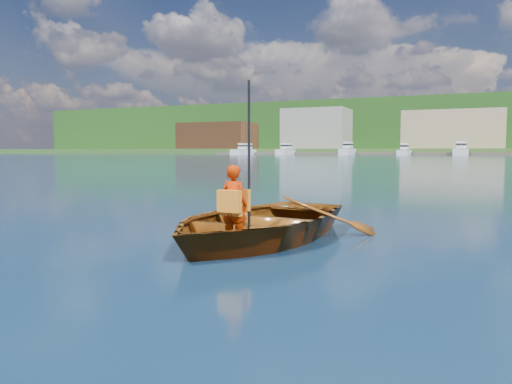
{
  "coord_description": "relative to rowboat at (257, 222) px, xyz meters",
  "views": [
    {
      "loc": [
        1.96,
        -6.93,
        1.38
      ],
      "look_at": [
        -1.11,
        0.05,
        0.74
      ],
      "focal_mm": 35.0,
      "sensor_mm": 36.0,
      "label": 1
    }
  ],
  "objects": [
    {
      "name": "waterfront_buildings",
      "position": [
        -6.64,
        164.95,
        7.46
      ],
      "size": [
        202.0,
        16.0,
        14.0
      ],
      "color": "brown",
      "rests_on": "ground"
    },
    {
      "name": "child_paddler",
      "position": [
        0.06,
        -0.91,
        0.38
      ],
      "size": [
        0.42,
        0.36,
        2.23
      ],
      "color": "#AC2501",
      "rests_on": "ground"
    },
    {
      "name": "dock",
      "position": [
        -0.18,
        147.95,
        0.12
      ],
      "size": [
        160.05,
        7.72,
        0.8
      ],
      "color": "brown",
      "rests_on": "ground"
    },
    {
      "name": "rowboat",
      "position": [
        0.0,
        0.0,
        0.0
      ],
      "size": [
        3.39,
        4.45,
        0.86
      ],
      "color": "brown",
      "rests_on": "ground"
    },
    {
      "name": "marina_yachts",
      "position": [
        -3.17,
        143.26,
        1.09
      ],
      "size": [
        141.0,
        13.78,
        4.43
      ],
      "color": "silver",
      "rests_on": "ground"
    },
    {
      "name": "ground",
      "position": [
        1.09,
        -0.05,
        -0.28
      ],
      "size": [
        600.0,
        600.0,
        0.0
      ],
      "color": "#112041",
      "rests_on": "ground"
    },
    {
      "name": "shoreline",
      "position": [
        1.09,
        236.56,
        10.04
      ],
      "size": [
        400.0,
        140.0,
        22.0
      ],
      "color": "#384C22",
      "rests_on": "ground"
    },
    {
      "name": "hillside_trees",
      "position": [
        -12.25,
        239.59,
        18.29
      ],
      "size": [
        314.61,
        87.25,
        27.64
      ],
      "color": "#382314",
      "rests_on": "ground"
    }
  ]
}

